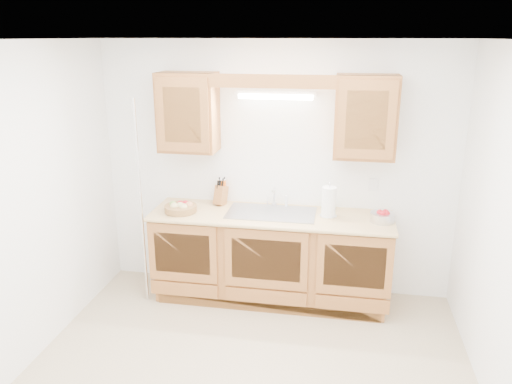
% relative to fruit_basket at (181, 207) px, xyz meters
% --- Properties ---
extents(room, '(3.52, 3.50, 2.50)m').
position_rel_fruit_basket_xyz_m(room, '(0.87, -1.10, 0.31)').
color(room, '#C2B08C').
rests_on(room, ground).
extents(base_cabinets, '(2.20, 0.60, 0.86)m').
position_rel_fruit_basket_xyz_m(base_cabinets, '(0.87, 0.10, -0.50)').
color(base_cabinets, '#A66630').
rests_on(base_cabinets, ground).
extents(countertop, '(2.30, 0.63, 0.04)m').
position_rel_fruit_basket_xyz_m(countertop, '(0.87, 0.09, -0.06)').
color(countertop, tan).
rests_on(countertop, base_cabinets).
extents(upper_cabinet_left, '(0.55, 0.33, 0.75)m').
position_rel_fruit_basket_xyz_m(upper_cabinet_left, '(0.04, 0.24, 0.88)').
color(upper_cabinet_left, '#A66630').
rests_on(upper_cabinet_left, room).
extents(upper_cabinet_right, '(0.55, 0.33, 0.75)m').
position_rel_fruit_basket_xyz_m(upper_cabinet_right, '(1.70, 0.24, 0.88)').
color(upper_cabinet_right, '#A66630').
rests_on(upper_cabinet_right, room).
extents(valance, '(2.20, 0.05, 0.12)m').
position_rel_fruit_basket_xyz_m(valance, '(0.87, 0.09, 1.20)').
color(valance, '#A66630').
rests_on(valance, room).
extents(fluorescent_fixture, '(0.76, 0.08, 0.08)m').
position_rel_fruit_basket_xyz_m(fluorescent_fixture, '(0.87, 0.32, 1.05)').
color(fluorescent_fixture, white).
rests_on(fluorescent_fixture, room).
extents(sink, '(0.84, 0.46, 0.36)m').
position_rel_fruit_basket_xyz_m(sink, '(0.87, 0.11, -0.11)').
color(sink, '#9E9EA3').
rests_on(sink, countertop).
extents(wire_shelf_pole, '(0.03, 0.03, 2.00)m').
position_rel_fruit_basket_xyz_m(wire_shelf_pole, '(-0.33, -0.16, 0.06)').
color(wire_shelf_pole, silver).
rests_on(wire_shelf_pole, ground).
extents(outlet_plate, '(0.08, 0.01, 0.12)m').
position_rel_fruit_basket_xyz_m(outlet_plate, '(1.82, 0.40, 0.21)').
color(outlet_plate, white).
rests_on(outlet_plate, room).
extents(fruit_basket, '(0.39, 0.39, 0.10)m').
position_rel_fruit_basket_xyz_m(fruit_basket, '(0.00, 0.00, 0.00)').
color(fruit_basket, '#A57542').
rests_on(fruit_basket, countertop).
extents(knife_block, '(0.14, 0.18, 0.28)m').
position_rel_fruit_basket_xyz_m(knife_block, '(0.33, 0.29, 0.06)').
color(knife_block, '#A66630').
rests_on(knife_block, countertop).
extents(orange_canister, '(0.11, 0.11, 0.25)m').
position_rel_fruit_basket_xyz_m(orange_canister, '(0.33, 0.34, 0.08)').
color(orange_canister, orange).
rests_on(orange_canister, countertop).
extents(soap_bottle, '(0.10, 0.10, 0.17)m').
position_rel_fruit_basket_xyz_m(soap_bottle, '(0.33, 0.33, 0.04)').
color(soap_bottle, blue).
rests_on(soap_bottle, countertop).
extents(sponge, '(0.13, 0.10, 0.02)m').
position_rel_fruit_basket_xyz_m(sponge, '(1.41, 0.34, -0.03)').
color(sponge, '#CC333F').
rests_on(sponge, countertop).
extents(paper_towel, '(0.17, 0.17, 0.34)m').
position_rel_fruit_basket_xyz_m(paper_towel, '(1.41, 0.12, 0.10)').
color(paper_towel, silver).
rests_on(paper_towel, countertop).
extents(apple_bowl, '(0.26, 0.26, 0.12)m').
position_rel_fruit_basket_xyz_m(apple_bowl, '(1.90, 0.06, 0.01)').
color(apple_bowl, silver).
rests_on(apple_bowl, countertop).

